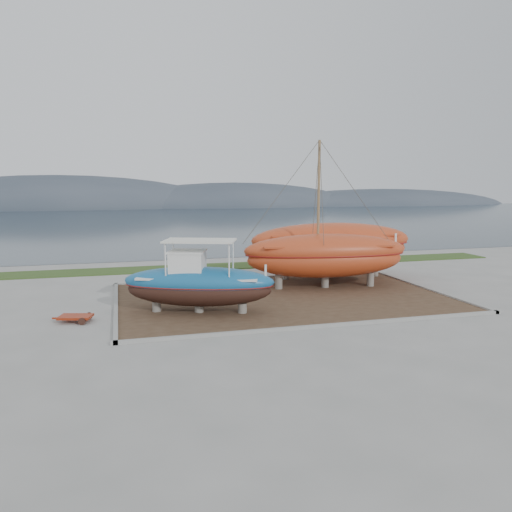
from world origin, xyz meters
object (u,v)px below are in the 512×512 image
object	(u,v)px
orange_sailboat	(327,215)
orange_bare_hull	(332,251)
red_trailer	(76,319)
white_dinghy	(187,282)
blue_caique	(199,276)

from	to	relation	value
orange_sailboat	orange_bare_hull	size ratio (longest dim) A/B	0.91
orange_sailboat	red_trailer	distance (m)	15.43
orange_bare_hull	red_trailer	bearing A→B (deg)	-151.72
white_dinghy	orange_sailboat	xyz separation A→B (m)	(8.45, -0.69, 3.81)
white_dinghy	red_trailer	xyz separation A→B (m)	(-5.80, -4.70, -0.54)
orange_bare_hull	red_trailer	size ratio (longest dim) A/B	5.07
orange_bare_hull	red_trailer	distance (m)	17.48
orange_bare_hull	red_trailer	world-z (taller)	orange_bare_hull
white_dinghy	orange_sailboat	bearing A→B (deg)	4.57
red_trailer	orange_bare_hull	bearing A→B (deg)	38.70
white_dinghy	orange_sailboat	distance (m)	9.29
blue_caique	orange_bare_hull	world-z (taller)	orange_bare_hull
blue_caique	orange_sailboat	size ratio (longest dim) A/B	0.74
blue_caique	orange_bare_hull	size ratio (longest dim) A/B	0.67
white_dinghy	orange_bare_hull	xyz separation A→B (m)	(10.15, 2.25, 1.18)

